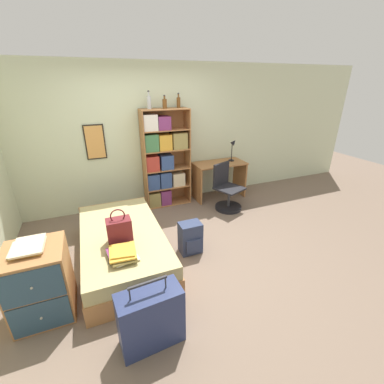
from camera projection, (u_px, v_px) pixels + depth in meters
name	position (u px, v px, depth m)	size (l,w,h in m)	color
ground_plane	(174.00, 247.00, 3.81)	(14.00, 14.00, 0.00)	#756051
wall_back	(143.00, 138.00, 4.74)	(10.00, 0.09, 2.60)	beige
bed	(123.00, 245.00, 3.49)	(1.05, 1.96, 0.44)	#A36B3D
handbag	(119.00, 231.00, 3.11)	(0.29, 0.19, 0.46)	maroon
book_stack_on_bed	(123.00, 253.00, 2.88)	(0.34, 0.40, 0.11)	#99894C
suitcase	(151.00, 318.00, 2.32)	(0.59, 0.31, 0.72)	navy
dresser	(40.00, 283.00, 2.59)	(0.56, 0.58, 0.78)	#A36B3D
magazine_pile_on_dresser	(28.00, 247.00, 2.45)	(0.30, 0.36, 0.05)	gold
bookcase	(163.00, 160.00, 4.81)	(0.87, 0.34, 1.83)	#A36B3D
bottle_green	(149.00, 102.00, 4.35)	(0.07, 0.07, 0.30)	#B7BCC1
bottle_brown	(165.00, 103.00, 4.42)	(0.08, 0.08, 0.22)	brown
bottle_clear	(179.00, 102.00, 4.57)	(0.07, 0.07, 0.25)	brown
desk	(219.00, 174.00, 5.29)	(1.05, 0.53, 0.75)	#A36B3D
desk_lamp	(233.00, 146.00, 5.22)	(0.16, 0.12, 0.46)	black
desk_chair	(227.00, 195.00, 4.88)	(0.59, 0.59, 0.87)	black
backpack	(190.00, 238.00, 3.63)	(0.31, 0.25, 0.46)	#2D3856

